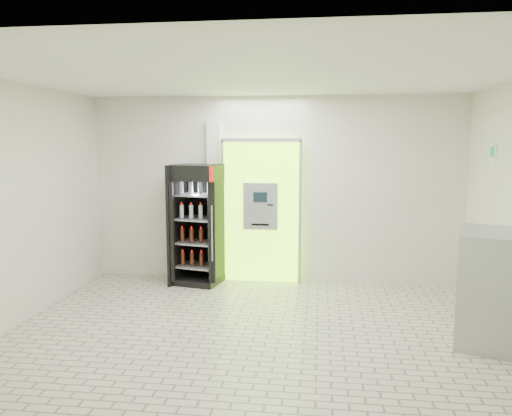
# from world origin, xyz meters

# --- Properties ---
(ground) EXTENTS (6.00, 6.00, 0.00)m
(ground) POSITION_xyz_m (0.00, 0.00, 0.00)
(ground) COLOR #C1B4A0
(ground) RESTS_ON ground
(room_shell) EXTENTS (6.00, 6.00, 6.00)m
(room_shell) POSITION_xyz_m (0.00, 0.00, 1.84)
(room_shell) COLOR silver
(room_shell) RESTS_ON ground
(atm_assembly) EXTENTS (1.30, 0.24, 2.33)m
(atm_assembly) POSITION_xyz_m (-0.20, 2.41, 1.17)
(atm_assembly) COLOR #8AE816
(atm_assembly) RESTS_ON ground
(pillar) EXTENTS (0.22, 0.11, 2.60)m
(pillar) POSITION_xyz_m (-0.98, 2.45, 1.30)
(pillar) COLOR silver
(pillar) RESTS_ON ground
(beverage_cooler) EXTENTS (0.83, 0.79, 1.91)m
(beverage_cooler) POSITION_xyz_m (-1.20, 2.18, 0.92)
(beverage_cooler) COLOR black
(beverage_cooler) RESTS_ON ground
(steel_cabinet) EXTENTS (0.94, 1.12, 1.29)m
(steel_cabinet) POSITION_xyz_m (2.67, 0.24, 0.64)
(steel_cabinet) COLOR #9B9DA2
(steel_cabinet) RESTS_ON ground
(exit_sign) EXTENTS (0.02, 0.22, 0.26)m
(exit_sign) POSITION_xyz_m (2.99, 1.40, 2.12)
(exit_sign) COLOR white
(exit_sign) RESTS_ON room_shell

